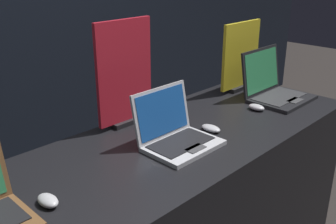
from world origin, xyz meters
TOP-DOWN VIEW (x-y plane):
  - wall_back at (0.00, 1.94)m, footprint 8.00×0.05m
  - mouse_front at (-0.65, 0.33)m, footprint 0.06×0.10m
  - laptop_middle at (-0.00, 0.34)m, footprint 0.33×0.28m
  - mouse_middle at (0.23, 0.31)m, footprint 0.06×0.10m
  - promo_stand_middle at (-0.00, 0.68)m, footprint 0.33×0.07m
  - laptop_back at (0.87, 0.35)m, footprint 0.37×0.32m
  - mouse_back at (0.63, 0.31)m, footprint 0.06×0.09m
  - promo_stand_back at (0.87, 0.60)m, footprint 0.36×0.07m

SIDE VIEW (x-z plane):
  - mouse_middle at x=0.23m, z-range 0.97..1.00m
  - mouse_back at x=0.63m, z-range 0.97..1.00m
  - mouse_front at x=-0.65m, z-range 0.97..1.00m
  - laptop_middle at x=0.00m, z-range 0.90..1.15m
  - laptop_back at x=0.87m, z-range 0.89..1.18m
  - promo_stand_back at x=0.87m, z-range 0.96..1.39m
  - promo_stand_middle at x=0.00m, z-range 0.96..1.48m
  - wall_back at x=0.00m, z-range 0.00..2.80m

